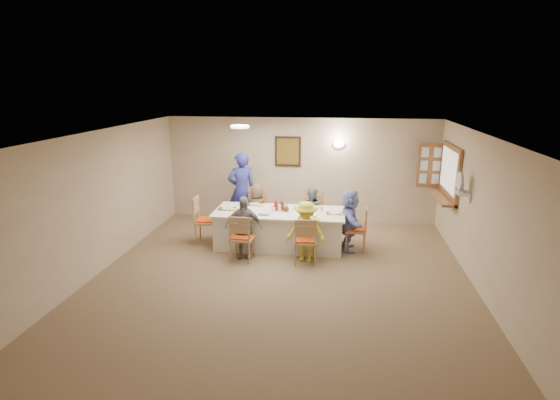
# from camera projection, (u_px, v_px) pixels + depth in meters

# --- Properties ---
(ground) EXTENTS (7.00, 7.00, 0.00)m
(ground) POSITION_uv_depth(u_px,v_px,m) (280.00, 280.00, 7.54)
(ground) COLOR #86664B
(room_walls) EXTENTS (7.00, 7.00, 7.00)m
(room_walls) POSITION_uv_depth(u_px,v_px,m) (280.00, 195.00, 7.14)
(room_walls) COLOR #C0A88B
(room_walls) RESTS_ON ground
(wall_picture) EXTENTS (0.62, 0.05, 0.72)m
(wall_picture) POSITION_uv_depth(u_px,v_px,m) (288.00, 151.00, 10.44)
(wall_picture) COLOR #361E13
(wall_picture) RESTS_ON room_walls
(wall_sconce) EXTENTS (0.26, 0.09, 0.18)m
(wall_sconce) POSITION_uv_depth(u_px,v_px,m) (339.00, 144.00, 10.21)
(wall_sconce) COLOR white
(wall_sconce) RESTS_ON room_walls
(ceiling_light) EXTENTS (0.36, 0.36, 0.05)m
(ceiling_light) POSITION_uv_depth(u_px,v_px,m) (240.00, 127.00, 8.46)
(ceiling_light) COLOR white
(ceiling_light) RESTS_ON room_walls
(serving_hatch) EXTENTS (0.06, 1.50, 1.15)m
(serving_hatch) POSITION_uv_depth(u_px,v_px,m) (450.00, 172.00, 9.01)
(serving_hatch) COLOR #9C6138
(serving_hatch) RESTS_ON room_walls
(hatch_sill) EXTENTS (0.30, 1.50, 0.05)m
(hatch_sill) POSITION_uv_depth(u_px,v_px,m) (442.00, 197.00, 9.16)
(hatch_sill) COLOR #9C6138
(hatch_sill) RESTS_ON room_walls
(shutter_door) EXTENTS (0.55, 0.04, 1.00)m
(shutter_door) POSITION_uv_depth(u_px,v_px,m) (430.00, 165.00, 9.77)
(shutter_door) COLOR #9C6138
(shutter_door) RESTS_ON room_walls
(fan_shelf) EXTENTS (0.22, 0.36, 0.03)m
(fan_shelf) POSITION_uv_depth(u_px,v_px,m) (462.00, 193.00, 7.75)
(fan_shelf) COLOR white
(fan_shelf) RESTS_ON room_walls
(desk_fan) EXTENTS (0.30, 0.30, 0.28)m
(desk_fan) POSITION_uv_depth(u_px,v_px,m) (462.00, 185.00, 7.72)
(desk_fan) COLOR #A5A5A8
(desk_fan) RESTS_ON fan_shelf
(dining_table) EXTENTS (2.65, 1.12, 0.76)m
(dining_table) POSITION_uv_depth(u_px,v_px,m) (279.00, 229.00, 9.00)
(dining_table) COLOR white
(dining_table) RESTS_ON ground
(chair_back_left) EXTENTS (0.57, 0.57, 1.02)m
(chair_back_left) POSITION_uv_depth(u_px,v_px,m) (258.00, 211.00, 9.81)
(chair_back_left) COLOR tan
(chair_back_left) RESTS_ON ground
(chair_back_right) EXTENTS (0.56, 0.56, 1.00)m
(chair_back_right) POSITION_uv_depth(u_px,v_px,m) (311.00, 213.00, 9.65)
(chair_back_right) COLOR tan
(chair_back_right) RESTS_ON ground
(chair_front_left) EXTENTS (0.47, 0.47, 0.92)m
(chair_front_left) POSITION_uv_depth(u_px,v_px,m) (242.00, 237.00, 8.30)
(chair_front_left) COLOR tan
(chair_front_left) RESTS_ON ground
(chair_front_right) EXTENTS (0.48, 0.48, 0.92)m
(chair_front_right) POSITION_uv_depth(u_px,v_px,m) (305.00, 240.00, 8.13)
(chair_front_right) COLOR tan
(chair_front_right) RESTS_ON ground
(chair_left_end) EXTENTS (0.52, 0.52, 1.01)m
(chair_left_end) POSITION_uv_depth(u_px,v_px,m) (207.00, 220.00, 9.18)
(chair_left_end) COLOR tan
(chair_left_end) RESTS_ON ground
(chair_right_end) EXTENTS (0.45, 0.45, 0.91)m
(chair_right_end) POSITION_uv_depth(u_px,v_px,m) (356.00, 229.00, 8.77)
(chair_right_end) COLOR tan
(chair_right_end) RESTS_ON ground
(diner_back_left) EXTENTS (0.64, 0.48, 1.15)m
(diner_back_left) POSITION_uv_depth(u_px,v_px,m) (257.00, 209.00, 9.68)
(diner_back_left) COLOR brown
(diner_back_left) RESTS_ON ground
(diner_back_right) EXTENTS (0.64, 0.55, 1.12)m
(diner_back_right) POSITION_uv_depth(u_px,v_px,m) (311.00, 212.00, 9.52)
(diner_back_right) COLOR gray
(diner_back_right) RESTS_ON ground
(diner_front_left) EXTENTS (0.78, 0.44, 1.23)m
(diner_front_left) POSITION_uv_depth(u_px,v_px,m) (244.00, 227.00, 8.37)
(diner_front_left) COLOR gray
(diner_front_left) RESTS_ON ground
(diner_front_right) EXTENTS (0.84, 0.58, 1.17)m
(diner_front_right) POSITION_uv_depth(u_px,v_px,m) (306.00, 231.00, 8.22)
(diner_front_right) COLOR yellow
(diner_front_right) RESTS_ON ground
(diner_right_end) EXTENTS (1.23, 0.56, 1.26)m
(diner_right_end) POSITION_uv_depth(u_px,v_px,m) (349.00, 220.00, 8.74)
(diner_right_end) COLOR #8493DE
(diner_right_end) RESTS_ON ground
(caregiver) EXTENTS (0.97, 0.92, 1.78)m
(caregiver) POSITION_uv_depth(u_px,v_px,m) (242.00, 190.00, 10.11)
(caregiver) COLOR #2D3192
(caregiver) RESTS_ON ground
(placemat_fl) EXTENTS (0.33, 0.25, 0.01)m
(placemat_fl) POSITION_uv_depth(u_px,v_px,m) (246.00, 216.00, 8.58)
(placemat_fl) COLOR #472B19
(placemat_fl) RESTS_ON dining_table
(plate_fl) EXTENTS (0.22, 0.22, 0.01)m
(plate_fl) POSITION_uv_depth(u_px,v_px,m) (246.00, 215.00, 8.58)
(plate_fl) COLOR white
(plate_fl) RESTS_ON dining_table
(napkin_fl) EXTENTS (0.14, 0.14, 0.01)m
(napkin_fl) POSITION_uv_depth(u_px,v_px,m) (255.00, 217.00, 8.51)
(napkin_fl) COLOR yellow
(napkin_fl) RESTS_ON dining_table
(placemat_fr) EXTENTS (0.35, 0.26, 0.01)m
(placemat_fr) POSITION_uv_depth(u_px,v_px,m) (307.00, 218.00, 8.42)
(placemat_fr) COLOR #472B19
(placemat_fr) RESTS_ON dining_table
(plate_fr) EXTENTS (0.25, 0.25, 0.02)m
(plate_fr) POSITION_uv_depth(u_px,v_px,m) (307.00, 218.00, 8.42)
(plate_fr) COLOR white
(plate_fr) RESTS_ON dining_table
(napkin_fr) EXTENTS (0.15, 0.15, 0.01)m
(napkin_fr) POSITION_uv_depth(u_px,v_px,m) (316.00, 219.00, 8.34)
(napkin_fr) COLOR yellow
(napkin_fr) RESTS_ON dining_table
(placemat_bl) EXTENTS (0.34, 0.25, 0.01)m
(placemat_bl) POSITION_uv_depth(u_px,v_px,m) (255.00, 204.00, 9.38)
(placemat_bl) COLOR #472B19
(placemat_bl) RESTS_ON dining_table
(plate_bl) EXTENTS (0.22, 0.22, 0.01)m
(plate_bl) POSITION_uv_depth(u_px,v_px,m) (255.00, 204.00, 9.38)
(plate_bl) COLOR white
(plate_bl) RESTS_ON dining_table
(napkin_bl) EXTENTS (0.14, 0.14, 0.01)m
(napkin_bl) POSITION_uv_depth(u_px,v_px,m) (262.00, 205.00, 9.31)
(napkin_bl) COLOR yellow
(napkin_bl) RESTS_ON dining_table
(placemat_br) EXTENTS (0.34, 0.25, 0.01)m
(placemat_br) POSITION_uv_depth(u_px,v_px,m) (310.00, 206.00, 9.22)
(placemat_br) COLOR #472B19
(placemat_br) RESTS_ON dining_table
(plate_br) EXTENTS (0.23, 0.23, 0.01)m
(plate_br) POSITION_uv_depth(u_px,v_px,m) (310.00, 206.00, 9.22)
(plate_br) COLOR white
(plate_br) RESTS_ON dining_table
(napkin_br) EXTENTS (0.15, 0.15, 0.01)m
(napkin_br) POSITION_uv_depth(u_px,v_px,m) (319.00, 207.00, 9.15)
(napkin_br) COLOR yellow
(napkin_br) RESTS_ON dining_table
(placemat_le) EXTENTS (0.36, 0.27, 0.01)m
(placemat_le) POSITION_uv_depth(u_px,v_px,m) (227.00, 209.00, 9.05)
(placemat_le) COLOR #472B19
(placemat_le) RESTS_ON dining_table
(plate_le) EXTENTS (0.24, 0.24, 0.01)m
(plate_le) POSITION_uv_depth(u_px,v_px,m) (227.00, 208.00, 9.05)
(plate_le) COLOR white
(plate_le) RESTS_ON dining_table
(napkin_le) EXTENTS (0.15, 0.15, 0.01)m
(napkin_le) POSITION_uv_depth(u_px,v_px,m) (235.00, 210.00, 8.97)
(napkin_le) COLOR yellow
(napkin_le) RESTS_ON dining_table
(placemat_re) EXTENTS (0.33, 0.24, 0.01)m
(placemat_re) POSITION_uv_depth(u_px,v_px,m) (335.00, 213.00, 8.75)
(placemat_re) COLOR #472B19
(placemat_re) RESTS_ON dining_table
(plate_re) EXTENTS (0.25, 0.25, 0.02)m
(plate_re) POSITION_uv_depth(u_px,v_px,m) (335.00, 213.00, 8.75)
(plate_re) COLOR white
(plate_re) RESTS_ON dining_table
(napkin_re) EXTENTS (0.13, 0.13, 0.01)m
(napkin_re) POSITION_uv_depth(u_px,v_px,m) (344.00, 214.00, 8.68)
(napkin_re) COLOR yellow
(napkin_re) RESTS_ON dining_table
(teacup_a) EXTENTS (0.17, 0.17, 0.10)m
(teacup_a) POSITION_uv_depth(u_px,v_px,m) (239.00, 212.00, 8.68)
(teacup_a) COLOR white
(teacup_a) RESTS_ON dining_table
(teacup_b) EXTENTS (0.13, 0.13, 0.08)m
(teacup_b) POSITION_uv_depth(u_px,v_px,m) (302.00, 203.00, 9.32)
(teacup_b) COLOR white
(teacup_b) RESTS_ON dining_table
(bowl_a) EXTENTS (0.28, 0.28, 0.06)m
(bowl_a) POSITION_uv_depth(u_px,v_px,m) (264.00, 213.00, 8.67)
(bowl_a) COLOR white
(bowl_a) RESTS_ON dining_table
(bowl_b) EXTENTS (0.29, 0.29, 0.06)m
(bowl_b) POSITION_uv_depth(u_px,v_px,m) (298.00, 207.00, 9.09)
(bowl_b) COLOR white
(bowl_b) RESTS_ON dining_table
(condiment_ketchup) EXTENTS (0.15, 0.15, 0.24)m
(condiment_ketchup) POSITION_uv_depth(u_px,v_px,m) (276.00, 205.00, 8.91)
(condiment_ketchup) COLOR #AD170E
(condiment_ketchup) RESTS_ON dining_table
(condiment_brown) EXTENTS (0.13, 0.14, 0.22)m
(condiment_brown) POSITION_uv_depth(u_px,v_px,m) (282.00, 205.00, 8.94)
(condiment_brown) COLOR #572C17
(condiment_brown) RESTS_ON dining_table
(condiment_malt) EXTENTS (0.15, 0.15, 0.15)m
(condiment_malt) POSITION_uv_depth(u_px,v_px,m) (286.00, 208.00, 8.86)
(condiment_malt) COLOR #572C17
(condiment_malt) RESTS_ON dining_table
(drinking_glass) EXTENTS (0.06, 0.06, 0.09)m
(drinking_glass) POSITION_uv_depth(u_px,v_px,m) (273.00, 207.00, 8.95)
(drinking_glass) COLOR silver
(drinking_glass) RESTS_ON dining_table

